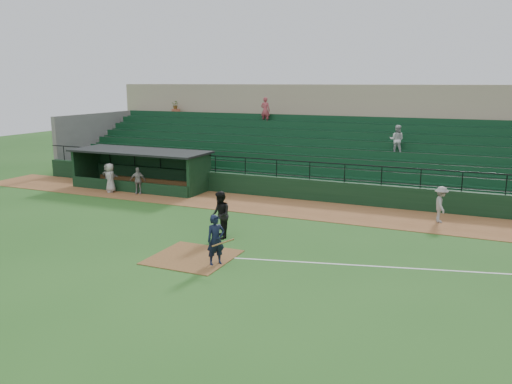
% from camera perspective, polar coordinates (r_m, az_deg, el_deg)
% --- Properties ---
extents(ground, '(90.00, 90.00, 0.00)m').
position_cam_1_polar(ground, '(20.96, -5.57, -6.36)').
color(ground, '#23521A').
rests_on(ground, ground).
extents(warning_track, '(40.00, 4.00, 0.03)m').
position_cam_1_polar(warning_track, '(27.93, 2.49, -1.61)').
color(warning_track, brown).
rests_on(warning_track, ground).
extents(home_plate_dirt, '(3.00, 3.00, 0.03)m').
position_cam_1_polar(home_plate_dirt, '(20.14, -6.98, -7.12)').
color(home_plate_dirt, brown).
rests_on(home_plate_dirt, ground).
extents(foul_line, '(17.49, 4.44, 0.01)m').
position_cam_1_polar(foul_line, '(19.71, 17.22, -8.05)').
color(foul_line, white).
rests_on(foul_line, ground).
extents(stadium_structure, '(38.00, 13.08, 6.40)m').
position_cam_1_polar(stadium_structure, '(35.42, 7.55, 4.96)').
color(stadium_structure, black).
rests_on(stadium_structure, ground).
extents(dugout, '(8.90, 3.20, 2.42)m').
position_cam_1_polar(dugout, '(33.66, -12.14, 2.76)').
color(dugout, black).
rests_on(dugout, ground).
extents(batter_at_plate, '(1.19, 0.82, 1.89)m').
position_cam_1_polar(batter_at_plate, '(19.01, -4.44, -5.29)').
color(batter_at_plate, black).
rests_on(batter_at_plate, ground).
extents(umpire, '(1.22, 1.26, 2.04)m').
position_cam_1_polar(umpire, '(22.19, -3.95, -2.54)').
color(umpire, black).
rests_on(umpire, ground).
extents(runner, '(0.91, 1.25, 1.73)m').
position_cam_1_polar(runner, '(26.10, 19.65, -1.29)').
color(runner, gray).
rests_on(runner, warning_track).
extents(dugout_player_a, '(1.01, 0.73, 1.59)m').
position_cam_1_polar(dugout_player_a, '(31.68, -12.87, 1.24)').
color(dugout_player_a, gray).
rests_on(dugout_player_a, warning_track).
extents(dugout_player_b, '(0.99, 1.01, 1.75)m').
position_cam_1_polar(dugout_player_b, '(32.58, -15.71, 1.52)').
color(dugout_player_b, '#A8A29D').
rests_on(dugout_player_b, warning_track).
extents(dugout_player_c, '(1.58, 0.88, 1.62)m').
position_cam_1_polar(dugout_player_c, '(33.44, -15.93, 1.65)').
color(dugout_player_c, '#ADA8A2').
rests_on(dugout_player_c, warning_track).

